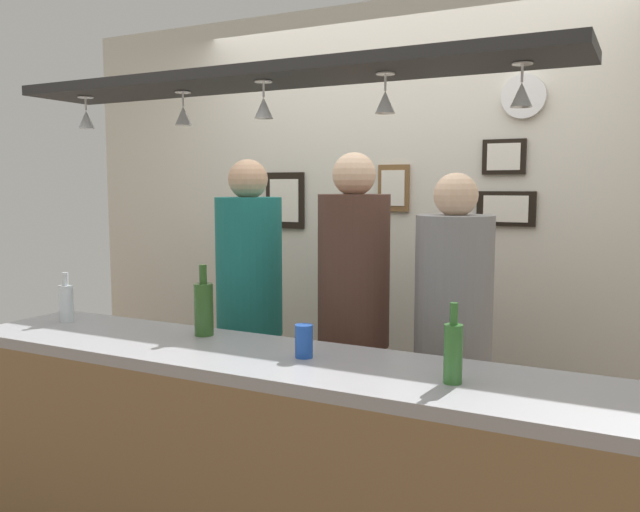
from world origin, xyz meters
name	(u,v)px	position (x,y,z in m)	size (l,w,h in m)	color
back_wall	(400,235)	(0.00, 1.10, 1.30)	(4.40, 0.06, 2.60)	silver
bar_counter	(244,446)	(0.00, -0.50, 0.65)	(2.70, 0.55, 0.95)	#99999E
overhead_glass_rack	(270,77)	(0.00, -0.30, 1.97)	(2.20, 0.36, 0.04)	black
hanging_wineglass_far_left	(86,119)	(-0.89, -0.34, 1.86)	(0.07, 0.07, 0.13)	silver
hanging_wineglass_left	(183,115)	(-0.43, -0.27, 1.86)	(0.07, 0.07, 0.13)	silver
hanging_wineglass_center_left	(263,107)	(0.00, -0.34, 1.86)	(0.07, 0.07, 0.13)	silver
hanging_wineglass_center	(385,101)	(0.45, -0.30, 1.86)	(0.07, 0.07, 0.13)	silver
hanging_wineglass_center_right	(522,93)	(0.89, -0.27, 1.86)	(0.07, 0.07, 0.13)	silver
person_left_teal_shirt	(249,292)	(-0.56, 0.40, 1.03)	(0.34, 0.34, 1.71)	#2D334C
person_middle_brown_shirt	(353,298)	(0.02, 0.40, 1.05)	(0.34, 0.34, 1.73)	#2D334C
person_right_grey_shirt	(453,321)	(0.51, 0.40, 0.98)	(0.34, 0.34, 1.64)	#2D334C
bottle_soda_clear	(66,302)	(-1.13, -0.28, 1.04)	(0.06, 0.06, 0.23)	silver
bottle_champagne_green	(204,308)	(-0.39, -0.21, 1.07)	(0.08, 0.08, 0.30)	#2D5623
bottle_beer_green_import	(453,351)	(0.72, -0.38, 1.06)	(0.06, 0.06, 0.26)	#336B2D
drink_can	(304,341)	(0.15, -0.33, 1.01)	(0.07, 0.07, 0.12)	#1E4CB2
picture_frame_lower_pair	(506,209)	(0.59, 1.06, 1.46)	(0.30, 0.02, 0.18)	black
picture_frame_caricature	(285,200)	(-0.73, 1.06, 1.49)	(0.26, 0.02, 0.34)	black
picture_frame_upper_small	(504,157)	(0.57, 1.06, 1.73)	(0.22, 0.02, 0.18)	black
picture_frame_crest	(394,188)	(-0.03, 1.06, 1.57)	(0.18, 0.02, 0.26)	brown
wall_clock	(524,96)	(0.66, 1.05, 2.03)	(0.22, 0.22, 0.03)	white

